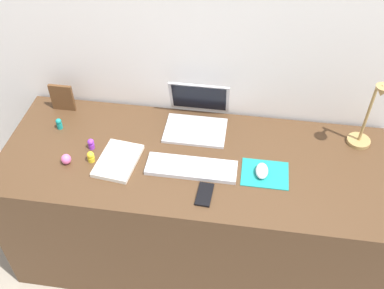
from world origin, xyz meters
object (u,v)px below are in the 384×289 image
(notebook_pad, at_px, (118,161))
(toy_figurine_pink, at_px, (66,159))
(toy_figurine_yellow, at_px, (91,157))
(laptop, at_px, (197,116))
(keyboard, at_px, (191,168))
(desk_lamp, at_px, (369,117))
(picture_frame, at_px, (62,98))
(toy_figurine_teal, at_px, (59,124))
(mouse, at_px, (262,171))
(cell_phone, at_px, (205,194))
(toy_figurine_purple, at_px, (91,144))

(notebook_pad, xyz_separation_m, toy_figurine_pink, (-0.23, -0.04, 0.02))
(notebook_pad, bearing_deg, toy_figurine_yellow, -168.68)
(laptop, xyz_separation_m, keyboard, (0.02, -0.32, -0.04))
(desk_lamp, bearing_deg, picture_frame, 177.42)
(keyboard, distance_m, toy_figurine_pink, 0.57)
(toy_figurine_yellow, relative_size, toy_figurine_teal, 0.94)
(laptop, height_order, picture_frame, laptop)
(laptop, distance_m, picture_frame, 0.70)
(keyboard, xyz_separation_m, toy_figurine_pink, (-0.57, -0.04, 0.02))
(picture_frame, bearing_deg, laptop, -1.25)
(mouse, bearing_deg, keyboard, -176.77)
(desk_lamp, bearing_deg, keyboard, -161.01)
(toy_figurine_yellow, bearing_deg, toy_figurine_pink, -164.25)
(toy_figurine_pink, bearing_deg, keyboard, 4.42)
(cell_phone, relative_size, notebook_pad, 0.53)
(laptop, distance_m, toy_figurine_yellow, 0.55)
(laptop, relative_size, mouse, 3.12)
(laptop, distance_m, cell_phone, 0.47)
(toy_figurine_yellow, bearing_deg, mouse, 2.33)
(laptop, bearing_deg, keyboard, -86.60)
(laptop, distance_m, mouse, 0.45)
(picture_frame, height_order, toy_figurine_pink, picture_frame)
(desk_lamp, bearing_deg, toy_figurine_purple, -171.07)
(laptop, distance_m, toy_figurine_teal, 0.68)
(toy_figurine_pink, bearing_deg, desk_lamp, 12.98)
(keyboard, relative_size, cell_phone, 3.20)
(mouse, bearing_deg, cell_phone, -146.04)
(laptop, height_order, toy_figurine_teal, laptop)
(cell_phone, bearing_deg, mouse, 37.04)
(cell_phone, height_order, notebook_pad, notebook_pad)
(laptop, xyz_separation_m, notebook_pad, (-0.32, -0.32, -0.04))
(cell_phone, distance_m, notebook_pad, 0.44)
(picture_frame, bearing_deg, toy_figurine_purple, -49.02)
(notebook_pad, distance_m, toy_figurine_teal, 0.40)
(toy_figurine_teal, bearing_deg, picture_frame, 101.29)
(cell_phone, relative_size, toy_figurine_pink, 2.54)
(keyboard, xyz_separation_m, toy_figurine_purple, (-0.49, 0.07, 0.02))
(laptop, bearing_deg, cell_phone, -78.05)
(cell_phone, bearing_deg, picture_frame, 152.38)
(mouse, height_order, desk_lamp, desk_lamp)
(keyboard, xyz_separation_m, toy_figurine_teal, (-0.69, 0.18, 0.02))
(notebook_pad, bearing_deg, toy_figurine_pink, -163.38)
(toy_figurine_yellow, xyz_separation_m, toy_figurine_pink, (-0.11, -0.03, -0.00))
(desk_lamp, bearing_deg, cell_phone, -149.53)
(toy_figurine_pink, height_order, toy_figurine_teal, toy_figurine_teal)
(toy_figurine_teal, bearing_deg, toy_figurine_pink, -62.58)
(mouse, bearing_deg, toy_figurine_yellow, -177.67)
(picture_frame, bearing_deg, notebook_pad, -41.56)
(cell_phone, bearing_deg, desk_lamp, 33.55)
(toy_figurine_yellow, bearing_deg, laptop, 36.57)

